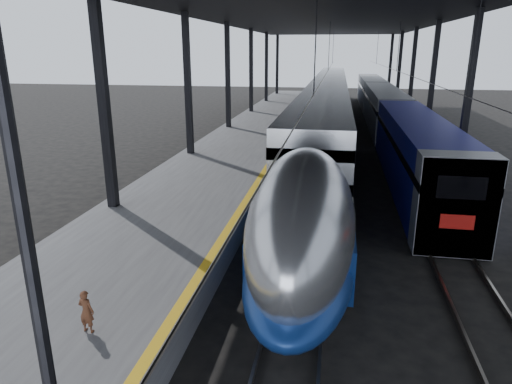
# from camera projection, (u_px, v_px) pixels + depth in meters

# --- Properties ---
(ground) EXTENTS (160.00, 160.00, 0.00)m
(ground) POSITION_uv_depth(u_px,v_px,m) (226.00, 307.00, 12.90)
(ground) COLOR black
(ground) RESTS_ON ground
(platform) EXTENTS (6.00, 80.00, 1.00)m
(platform) POSITION_uv_depth(u_px,v_px,m) (244.00, 146.00, 32.14)
(platform) COLOR #4C4C4F
(platform) RESTS_ON ground
(yellow_strip) EXTENTS (0.30, 80.00, 0.01)m
(yellow_strip) POSITION_uv_depth(u_px,v_px,m) (284.00, 140.00, 31.52)
(yellow_strip) COLOR gold
(yellow_strip) RESTS_ON platform
(rails) EXTENTS (6.52, 80.00, 0.16)m
(rails) POSITION_uv_depth(u_px,v_px,m) (360.00, 156.00, 30.93)
(rails) COLOR slate
(rails) RESTS_ON ground
(canopy) EXTENTS (18.00, 75.00, 9.47)m
(canopy) POSITION_uv_depth(u_px,v_px,m) (327.00, 14.00, 28.67)
(canopy) COLOR black
(canopy) RESTS_ON ground
(tgv_train) EXTENTS (3.09, 65.20, 4.43)m
(tgv_train) POSITION_uv_depth(u_px,v_px,m) (327.00, 110.00, 38.88)
(tgv_train) COLOR #B2B4B9
(tgv_train) RESTS_ON ground
(second_train) EXTENTS (2.63, 56.05, 3.62)m
(second_train) POSITION_uv_depth(u_px,v_px,m) (384.00, 110.00, 40.91)
(second_train) COLOR navy
(second_train) RESTS_ON ground
(child) EXTENTS (0.40, 0.29, 1.00)m
(child) POSITION_uv_depth(u_px,v_px,m) (86.00, 311.00, 9.97)
(child) COLOR #502C1A
(child) RESTS_ON platform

